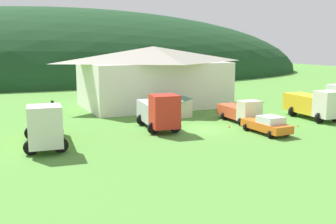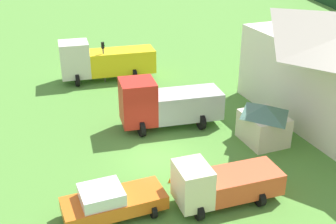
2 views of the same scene
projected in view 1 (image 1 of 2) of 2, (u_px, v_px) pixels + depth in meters
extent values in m
plane|color=#518C38|center=(203.00, 130.00, 36.62)|extent=(200.00, 200.00, 0.00)
ellipsoid|color=#193D1E|center=(65.00, 77.00, 96.85)|extent=(136.97, 60.00, 33.20)
cube|color=white|center=(154.00, 84.00, 50.40)|extent=(17.43, 11.11, 5.67)
pyramid|color=gray|center=(153.00, 54.00, 49.75)|extent=(18.83, 11.99, 1.98)
cube|color=beige|center=(176.00, 108.00, 42.98)|extent=(2.81, 2.38, 1.90)
pyramid|color=#4C7A6B|center=(176.00, 97.00, 42.76)|extent=(3.04, 2.57, 0.67)
cube|color=silver|center=(45.00, 126.00, 28.26)|extent=(2.63, 2.68, 3.01)
cube|color=black|center=(45.00, 118.00, 28.03)|extent=(1.48, 2.07, 0.96)
cube|color=yellow|center=(44.00, 123.00, 32.13)|extent=(2.99, 5.92, 2.01)
cylinder|color=black|center=(61.00, 145.00, 28.85)|extent=(1.10, 0.30, 1.10)
cylinder|color=black|center=(31.00, 148.00, 28.18)|extent=(1.10, 0.30, 1.10)
cylinder|color=black|center=(57.00, 131.00, 33.43)|extent=(1.10, 0.30, 1.10)
cylinder|color=black|center=(31.00, 133.00, 32.76)|extent=(1.10, 0.30, 1.10)
cube|color=red|center=(164.00, 111.00, 34.76)|extent=(2.61, 2.54, 2.94)
cube|color=black|center=(165.00, 104.00, 34.54)|extent=(1.48, 1.96, 0.94)
cube|color=#B2B2B7|center=(154.00, 111.00, 38.06)|extent=(2.90, 4.84, 1.84)
cylinder|color=black|center=(175.00, 127.00, 35.33)|extent=(1.10, 0.30, 1.10)
cylinder|color=black|center=(154.00, 128.00, 34.70)|extent=(1.10, 0.30, 1.10)
cylinder|color=black|center=(162.00, 119.00, 39.18)|extent=(1.10, 0.30, 1.10)
cylinder|color=black|center=(142.00, 120.00, 38.55)|extent=(1.10, 0.30, 1.10)
cube|color=beige|center=(249.00, 111.00, 38.57)|extent=(2.09, 1.66, 2.04)
cube|color=black|center=(250.00, 106.00, 38.42)|extent=(1.15, 1.30, 0.65)
cube|color=#DB512D|center=(234.00, 111.00, 41.11)|extent=(2.19, 3.94, 1.15)
cylinder|color=black|center=(256.00, 120.00, 39.07)|extent=(0.80, 0.30, 0.80)
cylinder|color=black|center=(242.00, 122.00, 38.41)|extent=(0.80, 0.30, 0.80)
cylinder|color=black|center=(238.00, 115.00, 42.06)|extent=(0.80, 0.30, 0.80)
cylinder|color=black|center=(224.00, 116.00, 41.41)|extent=(0.80, 0.30, 0.80)
cube|color=silver|center=(329.00, 104.00, 39.65)|extent=(2.60, 2.30, 2.69)
cube|color=black|center=(330.00, 99.00, 39.45)|extent=(1.44, 1.79, 0.86)
cube|color=gold|center=(306.00, 103.00, 42.93)|extent=(2.84, 5.05, 1.92)
cylinder|color=black|center=(336.00, 117.00, 40.24)|extent=(1.10, 0.30, 1.10)
cylinder|color=black|center=(319.00, 118.00, 39.52)|extent=(1.10, 0.30, 1.10)
cylinder|color=black|center=(308.00, 110.00, 44.13)|extent=(1.10, 0.30, 1.10)
cylinder|color=black|center=(293.00, 111.00, 43.41)|extent=(1.10, 0.30, 1.10)
cube|color=orange|center=(266.00, 126.00, 35.01)|extent=(2.03, 4.95, 0.70)
cube|color=silver|center=(271.00, 120.00, 34.38)|extent=(1.84, 1.99, 0.62)
cylinder|color=black|center=(286.00, 132.00, 33.96)|extent=(0.68, 0.24, 0.68)
cylinder|color=black|center=(271.00, 134.00, 33.22)|extent=(0.68, 0.24, 0.68)
cylinder|color=black|center=(261.00, 125.00, 36.93)|extent=(0.68, 0.24, 0.68)
cylinder|color=black|center=(247.00, 127.00, 36.18)|extent=(0.68, 0.24, 0.68)
cylinder|color=#4C4C51|center=(53.00, 126.00, 30.80)|extent=(0.12, 0.12, 3.02)
cube|color=black|center=(52.00, 104.00, 30.50)|extent=(0.20, 0.24, 0.55)
sphere|color=green|center=(52.00, 104.00, 30.61)|extent=(0.14, 0.14, 0.14)
cone|color=orange|center=(229.00, 128.00, 37.58)|extent=(0.36, 0.36, 0.56)
cone|color=orange|center=(298.00, 127.00, 37.91)|extent=(0.36, 0.36, 0.46)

